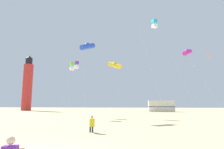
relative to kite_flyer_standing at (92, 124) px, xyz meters
name	(u,v)px	position (x,y,z in m)	size (l,w,h in m)	color
kite_flyer_standing	(92,124)	(0.00, 0.00, 0.00)	(0.45, 0.56, 1.16)	yellow
kite_diamond_orange	(209,58)	(12.08, 11.01, 6.89)	(3.33, 3.33, 8.02)	silver
kite_box_lime	(72,66)	(-6.06, 13.75, 6.78)	(2.63, 2.63, 7.98)	silver
kite_tube_gold	(115,65)	(-0.03, 16.09, 7.30)	(2.44, 2.02, 8.61)	silver
kite_box_cyan	(154,24)	(5.84, 12.84, 12.33)	(3.09, 2.74, 13.55)	silver
kite_tube_magenta	(187,52)	(11.44, 18.05, 9.52)	(3.70, 3.89, 10.84)	silver
kite_tube_blue	(88,46)	(-3.31, 11.71, 9.08)	(1.88, 2.50, 10.40)	silver
kite_box_violet	(77,65)	(-6.41, 17.07, 7.64)	(2.05, 2.05, 8.84)	silver
lighthouse_distant	(28,84)	(-29.28, 42.27, 7.22)	(2.80, 2.80, 16.80)	red
rv_van_cream	(161,106)	(9.66, 38.00, 0.78)	(6.52, 2.56, 2.80)	beige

